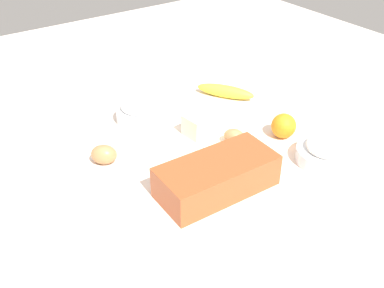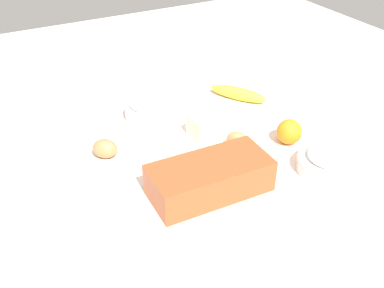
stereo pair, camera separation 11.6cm
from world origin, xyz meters
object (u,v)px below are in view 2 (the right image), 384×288
object	(u,v)px
flour_bowl	(329,161)
banana	(238,93)
orange_fruit	(289,132)
butter_block	(206,125)
sugar_bowl	(149,107)
egg_beside_bowl	(237,140)
loaf_pan	(210,177)
egg_near_butter	(105,149)

from	to	relation	value
flour_bowl	banana	size ratio (longest dim) A/B	0.80
orange_fruit	butter_block	xyz separation A→B (m)	(0.18, -0.15, -0.00)
orange_fruit	sugar_bowl	bearing A→B (deg)	-47.78
egg_beside_bowl	loaf_pan	bearing A→B (deg)	39.04
butter_block	egg_beside_bowl	size ratio (longest dim) A/B	1.54
sugar_bowl	egg_beside_bowl	xyz separation A→B (m)	(-0.14, 0.26, -0.01)
banana	orange_fruit	size ratio (longest dim) A/B	2.75
orange_fruit	egg_near_butter	distance (m)	0.49
loaf_pan	egg_near_butter	world-z (taller)	loaf_pan
banana	orange_fruit	world-z (taller)	orange_fruit
flour_bowl	egg_near_butter	distance (m)	0.57
banana	butter_block	world-z (taller)	butter_block
flour_bowl	banana	bearing A→B (deg)	-91.65
sugar_bowl	butter_block	world-z (taller)	sugar_bowl
loaf_pan	butter_block	size ratio (longest dim) A/B	3.15
sugar_bowl	egg_beside_bowl	size ratio (longest dim) A/B	2.48
sugar_bowl	butter_block	bearing A→B (deg)	122.08
flour_bowl	sugar_bowl	size ratio (longest dim) A/B	1.05
loaf_pan	flour_bowl	size ratio (longest dim) A/B	1.87
egg_near_butter	sugar_bowl	bearing A→B (deg)	-143.95
butter_block	egg_beside_bowl	distance (m)	0.10
banana	egg_near_butter	world-z (taller)	egg_near_butter
butter_block	orange_fruit	bearing A→B (deg)	140.59
egg_near_butter	egg_beside_bowl	xyz separation A→B (m)	(-0.33, 0.12, -0.00)
loaf_pan	sugar_bowl	xyz separation A→B (m)	(-0.02, -0.39, -0.01)
flour_bowl	butter_block	distance (m)	0.35
loaf_pan	banana	bearing A→B (deg)	-129.42
egg_beside_bowl	flour_bowl	bearing A→B (deg)	125.34
loaf_pan	orange_fruit	world-z (taller)	loaf_pan
loaf_pan	egg_near_butter	bearing A→B (deg)	-54.76
loaf_pan	orange_fruit	bearing A→B (deg)	-163.19
sugar_bowl	loaf_pan	bearing A→B (deg)	87.44
butter_block	egg_near_butter	xyz separation A→B (m)	(0.28, -0.03, -0.00)
egg_near_butter	flour_bowl	bearing A→B (deg)	145.63
butter_block	egg_near_butter	bearing A→B (deg)	-5.19
flour_bowl	sugar_bowl	world-z (taller)	sugar_bowl
loaf_pan	egg_beside_bowl	size ratio (longest dim) A/B	4.84
orange_fruit	egg_near_butter	world-z (taller)	orange_fruit
orange_fruit	butter_block	size ratio (longest dim) A/B	0.77
orange_fruit	egg_beside_bowl	distance (m)	0.14
sugar_bowl	egg_near_butter	size ratio (longest dim) A/B	2.17
sugar_bowl	banana	distance (m)	0.30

